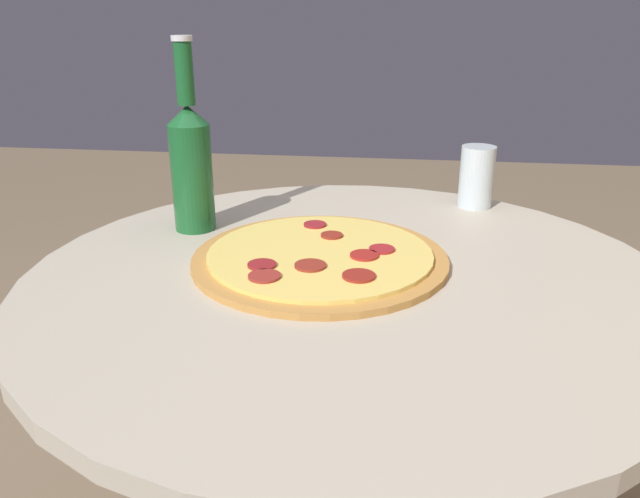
{
  "coord_description": "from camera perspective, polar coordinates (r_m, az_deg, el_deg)",
  "views": [
    {
      "loc": [
        0.79,
        0.06,
        1.1
      ],
      "look_at": [
        -0.03,
        -0.04,
        0.78
      ],
      "focal_mm": 35.0,
      "sensor_mm": 36.0,
      "label": 1
    }
  ],
  "objects": [
    {
      "name": "table",
      "position": [
        0.97,
        2.45,
        -13.34
      ],
      "size": [
        0.9,
        0.9,
        0.76
      ],
      "color": "#B2A893",
      "rests_on": "ground_plane"
    },
    {
      "name": "pizza",
      "position": [
        0.89,
        0.01,
        -0.74
      ],
      "size": [
        0.37,
        0.37,
        0.02
      ],
      "color": "#B77F3D",
      "rests_on": "table"
    },
    {
      "name": "beer_bottle",
      "position": [
        1.02,
        -11.71,
        7.88
      ],
      "size": [
        0.07,
        0.07,
        0.3
      ],
      "color": "#195628",
      "rests_on": "table"
    },
    {
      "name": "drinking_glass",
      "position": [
        1.17,
        14.12,
        6.42
      ],
      "size": [
        0.06,
        0.06,
        0.11
      ],
      "color": "silver",
      "rests_on": "table"
    }
  ]
}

